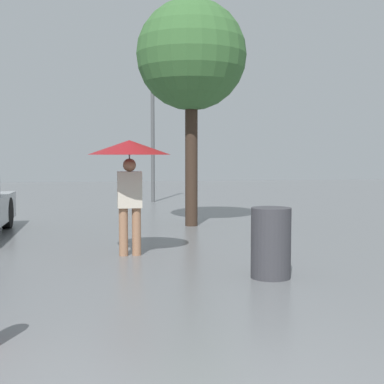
# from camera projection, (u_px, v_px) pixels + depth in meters

# --- Properties ---
(pedestrian) EXTENTS (1.29, 1.29, 1.82)m
(pedestrian) POSITION_uv_depth(u_px,v_px,m) (129.00, 158.00, 8.34)
(pedestrian) COLOR #9E7051
(pedestrian) RESTS_ON ground_plane
(tree) EXTENTS (2.43, 2.43, 5.01)m
(tree) POSITION_uv_depth(u_px,v_px,m) (191.00, 57.00, 11.77)
(tree) COLOR #38281E
(tree) RESTS_ON ground_plane
(street_lamp) EXTENTS (0.31, 0.31, 5.07)m
(street_lamp) POSITION_uv_depth(u_px,v_px,m) (153.00, 110.00, 18.00)
(street_lamp) COLOR #515456
(street_lamp) RESTS_ON ground_plane
(trash_bin) EXTENTS (0.52, 0.52, 0.91)m
(trash_bin) POSITION_uv_depth(u_px,v_px,m) (271.00, 243.00, 6.88)
(trash_bin) COLOR #38383D
(trash_bin) RESTS_ON ground_plane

